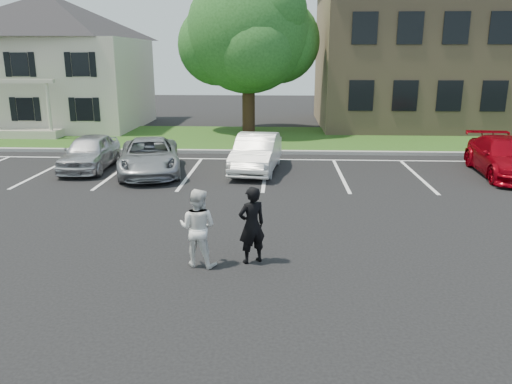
% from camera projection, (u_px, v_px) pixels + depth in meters
% --- Properties ---
extents(ground_plane, '(90.00, 90.00, 0.00)m').
position_uv_depth(ground_plane, '(254.00, 259.00, 10.85)').
color(ground_plane, black).
rests_on(ground_plane, ground).
extents(curb, '(40.00, 0.30, 0.15)m').
position_uv_depth(curb, '(268.00, 152.00, 22.38)').
color(curb, gray).
rests_on(curb, ground).
extents(grass_strip, '(44.00, 8.00, 0.08)m').
position_uv_depth(grass_strip, '(270.00, 138.00, 26.24)').
color(grass_strip, '#254E13').
rests_on(grass_strip, ground).
extents(stall_lines, '(34.00, 5.36, 0.01)m').
position_uv_depth(stall_lines, '(302.00, 169.00, 19.40)').
color(stall_lines, silver).
rests_on(stall_lines, ground).
extents(house, '(10.30, 9.22, 7.60)m').
position_uv_depth(house, '(54.00, 63.00, 29.67)').
color(house, beige).
rests_on(house, ground).
extents(office_building, '(22.40, 10.40, 8.30)m').
position_uv_depth(office_building, '(503.00, 57.00, 30.26)').
color(office_building, '#947C5B').
rests_on(office_building, ground).
extents(tree, '(7.80, 7.20, 8.80)m').
position_uv_depth(tree, '(250.00, 34.00, 26.90)').
color(tree, black).
rests_on(tree, ground).
extents(man_black_suit, '(0.73, 0.65, 1.68)m').
position_uv_depth(man_black_suit, '(252.00, 225.00, 10.50)').
color(man_black_suit, black).
rests_on(man_black_suit, ground).
extents(man_white_shirt, '(0.93, 0.79, 1.67)m').
position_uv_depth(man_white_shirt, '(198.00, 228.00, 10.36)').
color(man_white_shirt, white).
rests_on(man_white_shirt, ground).
extents(car_silver_west, '(1.77, 4.01, 1.34)m').
position_uv_depth(car_silver_west, '(90.00, 152.00, 19.20)').
color(car_silver_west, '#BCBCC2').
rests_on(car_silver_west, ground).
extents(car_silver_minivan, '(3.15, 5.01, 1.29)m').
position_uv_depth(car_silver_minivan, '(150.00, 156.00, 18.54)').
color(car_silver_minivan, '#989A9F').
rests_on(car_silver_minivan, ground).
extents(car_white_sedan, '(1.91, 4.38, 1.40)m').
position_uv_depth(car_white_sedan, '(256.00, 153.00, 18.90)').
color(car_white_sedan, silver).
rests_on(car_white_sedan, ground).
extents(car_red_compact, '(2.28, 4.87, 1.38)m').
position_uv_depth(car_red_compact, '(505.00, 157.00, 18.19)').
color(car_red_compact, '#8F020E').
rests_on(car_red_compact, ground).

